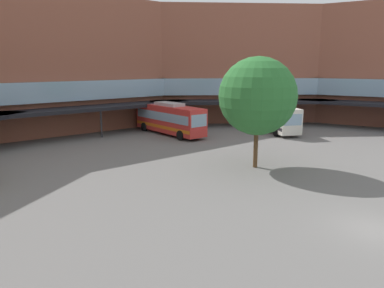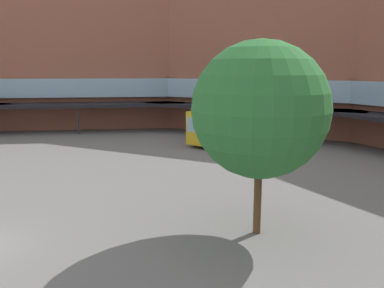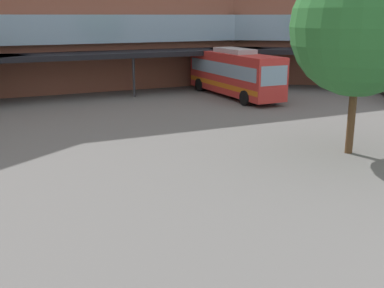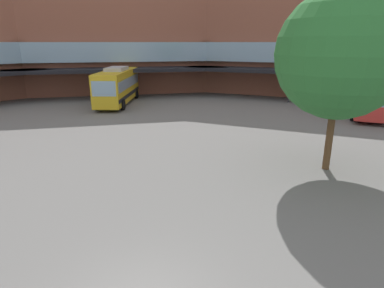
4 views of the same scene
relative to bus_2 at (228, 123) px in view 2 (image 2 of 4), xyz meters
The scene contains 3 objects.
station_building 13.13m from the bus_2, 38.62° to the right, with size 84.15×54.66×16.54m.
bus_2 is the anchor object (origin of this frame).
plaza_tree 24.79m from the bus_2, 46.76° to the right, with size 6.26×6.26×9.02m.
Camera 2 is at (18.55, -5.14, 7.73)m, focal length 38.59 mm.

